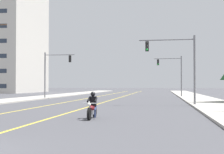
{
  "coord_description": "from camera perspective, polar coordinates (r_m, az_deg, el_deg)",
  "views": [
    {
      "loc": [
        6.17,
        -8.36,
        1.82
      ],
      "look_at": [
        0.98,
        27.32,
        2.67
      ],
      "focal_mm": 54.94,
      "sensor_mm": 36.0,
      "label": 1
    }
  ],
  "objects": [
    {
      "name": "sidewalk_kerb_left",
      "position": [
        51.31,
        -11.17,
        -3.27
      ],
      "size": [
        4.4,
        110.0,
        0.14
      ],
      "primitive_type": "cube",
      "color": "#ADA89E",
      "rests_on": "ground"
    },
    {
      "name": "motorcycle_with_rider",
      "position": [
        18.55,
        -3.32,
        -5.16
      ],
      "size": [
        0.7,
        2.19,
        1.46
      ],
      "color": "black",
      "rests_on": "ground"
    },
    {
      "name": "traffic_signal_near_left",
      "position": [
        46.41,
        -9.74,
        1.43
      ],
      "size": [
        4.15,
        0.37,
        6.2
      ],
      "color": "slate",
      "rests_on": "ground"
    },
    {
      "name": "sidewalk_kerb_right",
      "position": [
        48.62,
        13.86,
        -3.37
      ],
      "size": [
        4.4,
        110.0,
        0.14
      ],
      "primitive_type": "cube",
      "color": "#ADA89E",
      "rests_on": "ground"
    },
    {
      "name": "traffic_signal_near_right",
      "position": [
        30.86,
        10.94,
        2.92
      ],
      "size": [
        4.98,
        0.37,
        6.2
      ],
      "color": "slate",
      "rests_on": "ground"
    },
    {
      "name": "lane_stripe_left",
      "position": [
        54.33,
        -2.4,
        -3.26
      ],
      "size": [
        0.16,
        100.0,
        0.01
      ],
      "primitive_type": "cube",
      "color": "yellow",
      "rests_on": "ground"
    },
    {
      "name": "traffic_signal_mid_right",
      "position": [
        52.64,
        10.2,
        1.11
      ],
      "size": [
        4.2,
        0.46,
        6.2
      ],
      "color": "slate",
      "rests_on": "ground"
    },
    {
      "name": "lane_stripe_center",
      "position": [
        53.74,
        1.8,
        -3.28
      ],
      "size": [
        0.16,
        100.0,
        0.01
      ],
      "primitive_type": "cube",
      "color": "yellow",
      "rests_on": "ground"
    }
  ]
}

